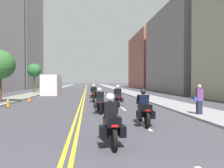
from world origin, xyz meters
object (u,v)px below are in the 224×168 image
at_px(motorcycle_2, 99,103).
at_px(pedestrian_0, 199,100).
at_px(traffic_cone_1, 8,102).
at_px(traffic_cone_0, 29,98).
at_px(motorcycle_4, 94,95).
at_px(motorcycle_1, 144,110).
at_px(motorcycle_3, 118,97).
at_px(motorcycle_0, 111,124).
at_px(street_tree_0, 34,71).
at_px(parked_truck, 52,86).
at_px(street_tree_1, 0,65).

xyz_separation_m(motorcycle_2, pedestrian_0, (5.45, -1.96, 0.29)).
bearing_deg(traffic_cone_1, traffic_cone_0, 82.14).
bearing_deg(traffic_cone_1, motorcycle_4, 30.05).
relative_size(motorcycle_4, traffic_cone_0, 2.85).
distance_m(motorcycle_1, pedestrian_0, 4.16).
height_order(motorcycle_3, pedestrian_0, pedestrian_0).
height_order(motorcycle_2, motorcycle_4, motorcycle_4).
bearing_deg(motorcycle_0, traffic_cone_1, 119.42).
relative_size(motorcycle_1, pedestrian_0, 1.28).
bearing_deg(motorcycle_4, motorcycle_3, -64.84).
bearing_deg(traffic_cone_0, motorcycle_3, -26.34).
height_order(street_tree_0, parked_truck, street_tree_0).
relative_size(motorcycle_1, motorcycle_4, 1.05).
bearing_deg(motorcycle_2, motorcycle_3, 63.45).
distance_m(motorcycle_1, parked_truck, 24.30).
height_order(traffic_cone_0, pedestrian_0, pedestrian_0).
bearing_deg(pedestrian_0, parked_truck, -64.21).
distance_m(motorcycle_2, traffic_cone_0, 9.62).
xyz_separation_m(motorcycle_4, pedestrian_0, (5.61, -9.26, 0.25)).
height_order(motorcycle_2, pedestrian_0, pedestrian_0).
distance_m(motorcycle_1, traffic_cone_1, 11.27).
bearing_deg(traffic_cone_0, street_tree_1, -152.78).
bearing_deg(motorcycle_1, street_tree_1, 136.76).
relative_size(motorcycle_3, traffic_cone_1, 2.81).
bearing_deg(motorcycle_1, pedestrian_0, 30.68).
relative_size(motorcycle_3, motorcycle_4, 1.03).
distance_m(motorcycle_0, motorcycle_1, 3.41).
bearing_deg(traffic_cone_1, street_tree_1, 119.79).
bearing_deg(street_tree_0, pedestrian_0, -59.38).
bearing_deg(street_tree_1, traffic_cone_0, 27.22).
relative_size(motorcycle_2, street_tree_1, 0.47).
relative_size(traffic_cone_1, street_tree_0, 0.17).
distance_m(traffic_cone_1, street_tree_1, 4.37).
height_order(traffic_cone_0, street_tree_1, street_tree_1).
relative_size(motorcycle_2, traffic_cone_0, 2.87).
bearing_deg(motorcycle_1, motorcycle_0, -119.44).
relative_size(motorcycle_0, motorcycle_1, 0.94).
relative_size(motorcycle_0, traffic_cone_0, 2.82).
distance_m(motorcycle_3, motorcycle_4, 4.14).
xyz_separation_m(motorcycle_1, traffic_cone_0, (-7.90, 11.35, -0.28)).
relative_size(motorcycle_1, street_tree_0, 0.48).
height_order(motorcycle_4, street_tree_0, street_tree_0).
relative_size(motorcycle_1, motorcycle_3, 1.01).
height_order(motorcycle_2, motorcycle_3, motorcycle_3).
relative_size(motorcycle_0, pedestrian_0, 1.21).
distance_m(traffic_cone_1, parked_truck, 15.63).
xyz_separation_m(motorcycle_1, street_tree_1, (-10.02, 10.26, 2.72)).
height_order(motorcycle_1, street_tree_1, street_tree_1).
bearing_deg(motorcycle_3, motorcycle_1, -86.21).
distance_m(pedestrian_0, street_tree_0, 29.10).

